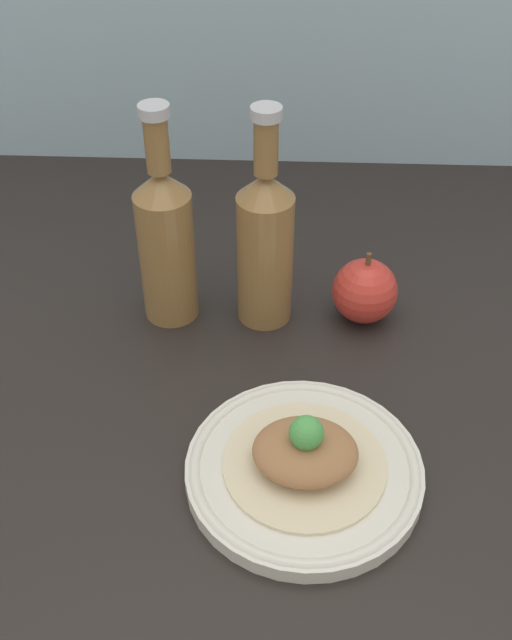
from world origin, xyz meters
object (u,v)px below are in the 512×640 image
object	(u,v)px
cider_bottle_left	(166,240)
apple	(365,291)
plate	(304,469)
plated_food	(305,453)
cider_bottle_right	(265,242)

from	to	relation	value
cider_bottle_left	apple	world-z (taller)	cider_bottle_left
plate	plated_food	distance (cm)	2.37
apple	cider_bottle_left	bearing A→B (deg)	-179.88
cider_bottle_left	cider_bottle_right	world-z (taller)	same
plated_food	cider_bottle_left	xyz separation A→B (cm)	(-15.44, 23.75, 6.72)
plate	cider_bottle_left	xyz separation A→B (cm)	(-15.44, 23.75, 9.09)
cider_bottle_left	cider_bottle_right	distance (cm)	10.93
cider_bottle_right	apple	distance (cm)	13.14
plate	cider_bottle_right	size ratio (longest dim) A/B	0.86
cider_bottle_left	cider_bottle_right	bearing A→B (deg)	0.00
plated_food	cider_bottle_right	world-z (taller)	cider_bottle_right
plated_food	apple	size ratio (longest dim) A/B	1.69
apple	plate	bearing A→B (deg)	-106.32
plated_food	cider_bottle_left	size ratio (longest dim) A/B	0.59
plate	apple	size ratio (longest dim) A/B	2.46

